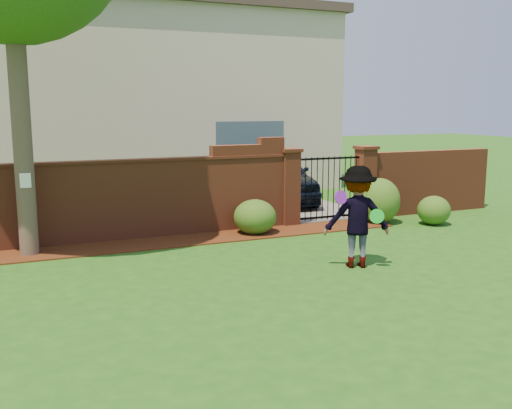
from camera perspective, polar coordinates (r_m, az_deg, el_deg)
name	(u,v)px	position (r m, az deg, el deg)	size (l,w,h in m)	color
ground	(268,281)	(9.90, 1.22, -7.44)	(80.00, 80.00, 0.01)	#204D13
mulch_bed	(163,242)	(12.64, -9.11, -3.68)	(11.10, 1.08, 0.03)	#3B190A
brick_wall	(105,199)	(12.89, -14.52, 0.52)	(8.70, 0.31, 2.16)	brown
brick_wall_return	(427,182)	(16.57, 16.35, 2.14)	(4.00, 0.25, 1.70)	brown
pillar_left	(289,186)	(14.24, 3.26, 1.78)	(0.50, 0.50, 1.88)	brown
pillar_right	(365,182)	(15.35, 10.62, 2.20)	(0.50, 0.50, 1.88)	brown
iron_gate	(328,188)	(14.78, 7.07, 1.61)	(1.78, 0.03, 1.60)	black
driveway	(263,198)	(18.42, 0.68, 0.60)	(3.20, 8.00, 0.01)	slate
house	(152,98)	(21.18, -10.13, 10.20)	(12.40, 6.40, 6.30)	beige
car	(277,177)	(17.59, 2.05, 2.73)	(1.86, 4.61, 1.57)	black
paper_notice	(25,181)	(11.89, -21.61, 2.19)	(0.20, 0.01, 0.28)	white
shrub_left	(255,217)	(13.27, -0.10, -1.22)	(0.98, 0.98, 0.80)	#235018
shrub_middle	(379,201)	(14.82, 11.96, 0.36)	(1.03, 1.03, 1.13)	#235018
shrub_right	(434,210)	(14.99, 16.98, -0.55)	(0.80, 0.80, 0.72)	#235018
man	(357,217)	(10.63, 9.86, -1.23)	(1.19, 0.69, 1.85)	gray
frisbee_purple	(341,197)	(10.29, 8.28, 0.71)	(0.25, 0.25, 0.02)	purple
frisbee_green	(377,216)	(10.48, 11.73, -1.13)	(0.26, 0.26, 0.02)	green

